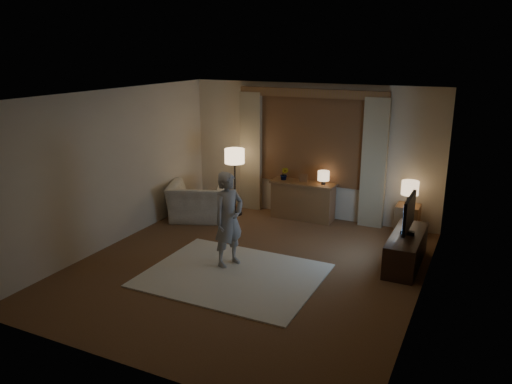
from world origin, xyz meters
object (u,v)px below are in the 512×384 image
Objects in this scene: sideboard at (303,201)px; armchair at (199,201)px; person at (229,219)px; side_table at (407,220)px; tv_stand at (406,250)px.

armchair is (-1.81, -0.92, 0.01)m from sideboard.
sideboard is at bearing 16.27° from person.
armchair reaches higher than side_table.
sideboard is at bearing 148.28° from tv_stand.
armchair is 3.91m from side_table.
armchair is at bearing 65.54° from person.
sideboard is 0.82× the size of person.
armchair is at bearing 173.72° from tv_stand.
tv_stand is (4.01, -0.44, -0.11)m from armchair.
tv_stand is 2.76m from person.
tv_stand is at bearing -81.18° from side_table.
side_table is at bearing 98.82° from tv_stand.
side_table is (3.81, 0.87, -0.08)m from armchair.
tv_stand is at bearing 152.32° from armchair.
sideboard is 1.08× the size of armchair.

